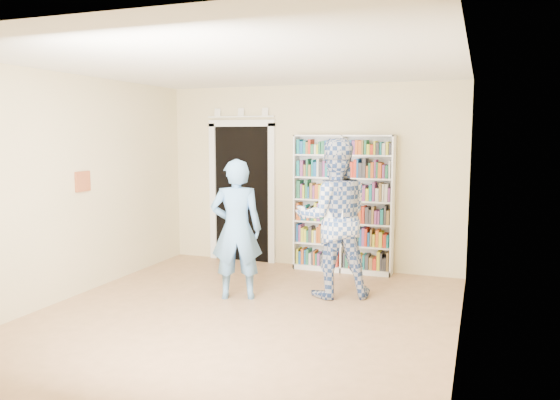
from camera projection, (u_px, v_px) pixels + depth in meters
name	position (u px, v px, depth m)	size (l,w,h in m)	color
floor	(241.00, 317.00, 5.95)	(5.00, 5.00, 0.00)	#996F4A
ceiling	(239.00, 64.00, 5.63)	(5.00, 5.00, 0.00)	white
wall_back	(310.00, 177.00, 8.12)	(4.50, 4.50, 0.00)	beige
wall_left	(70.00, 187.00, 6.57)	(5.00, 5.00, 0.00)	beige
wall_right	(463.00, 203.00, 5.02)	(5.00, 5.00, 0.00)	beige
bookshelf	(343.00, 203.00, 7.83)	(1.44, 0.27, 1.97)	white
doorway	(242.00, 186.00, 8.50)	(1.10, 0.08, 2.43)	black
wall_art	(83.00, 181.00, 6.74)	(0.03, 0.25, 0.25)	brown
man_blue	(236.00, 229.00, 6.55)	(0.62, 0.40, 1.69)	#5D95D0
man_plaid	(334.00, 218.00, 6.62)	(0.94, 0.73, 1.93)	#2E4B8E
paper_sheet	(334.00, 213.00, 6.37)	(0.22, 0.01, 0.32)	white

